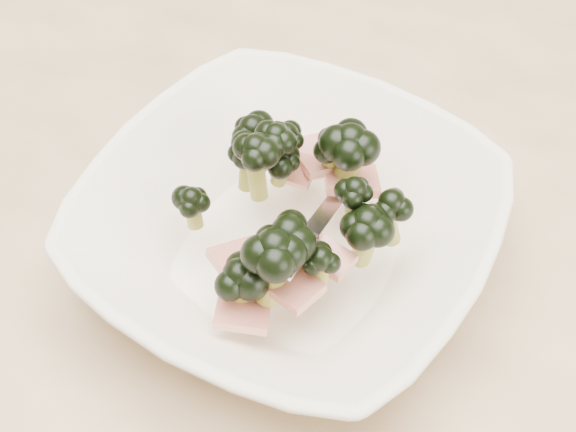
{
  "coord_description": "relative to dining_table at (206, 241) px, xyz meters",
  "views": [
    {
      "loc": [
        0.27,
        -0.36,
        1.24
      ],
      "look_at": [
        0.11,
        -0.05,
        0.8
      ],
      "focal_mm": 50.0,
      "sensor_mm": 36.0,
      "label": 1
    }
  ],
  "objects": [
    {
      "name": "broccoli_dish",
      "position": [
        0.11,
        -0.05,
        0.14
      ],
      "size": [
        0.31,
        0.31,
        0.12
      ],
      "color": "#F3E5CE",
      "rests_on": "dining_table"
    },
    {
      "name": "dining_table",
      "position": [
        0.0,
        0.0,
        0.0
      ],
      "size": [
        1.2,
        0.8,
        0.75
      ],
      "color": "tan",
      "rests_on": "ground"
    }
  ]
}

